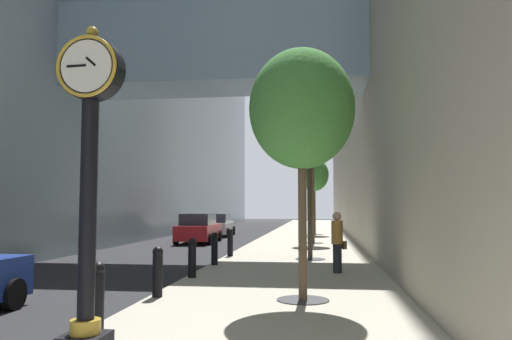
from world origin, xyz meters
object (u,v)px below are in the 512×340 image
bollard_sixth (230,242)px  street_tree_far (314,175)px  street_tree_mid_far (312,148)px  car_silver_near (217,225)px  street_clock (89,174)px  bollard_fourth (192,257)px  car_red_mid (199,229)px  bollard_second (97,295)px  bollard_third (158,271)px  street_tree_mid_near (309,130)px  bollard_fifth (215,248)px  street_tree_near (302,110)px  pedestrian_walking (337,240)px

bollard_sixth → street_tree_far: (3.15, 15.59, 3.56)m
street_tree_mid_far → car_silver_near: size_ratio=1.35×
street_clock → bollard_sixth: 13.73m
bollard_fourth → car_red_mid: 15.00m
car_red_mid → bollard_second: bearing=-80.8°
bollard_third → bollard_sixth: bearing=90.0°
bollard_third → street_tree_mid_near: bearing=69.0°
bollard_fifth → street_tree_far: bearing=80.4°
street_tree_near → car_silver_near: bearing=105.7°
bollard_third → street_tree_near: size_ratio=0.20×
bollard_sixth → bollard_second: bearing=-90.0°
street_tree_near → street_tree_far: 24.63m
pedestrian_walking → street_tree_mid_far: bearing=94.2°
bollard_fourth → pedestrian_walking: 4.31m
bollard_second → bollard_fourth: bearing=90.0°
street_tree_near → car_red_mid: (-6.51, 17.63, -3.36)m
street_clock → street_tree_near: (2.60, 4.56, 1.65)m
bollard_fifth → car_red_mid: size_ratio=0.23×
street_clock → car_silver_near: bearing=98.3°
bollard_second → bollard_third: (0.00, 3.01, 0.00)m
street_tree_far → pedestrian_walking: size_ratio=2.97×
bollard_sixth → car_red_mid: 9.23m
bollard_fifth → car_silver_near: (-3.64, 18.15, 0.06)m
street_tree_mid_far → street_tree_mid_near: bearing=-90.0°
bollard_third → car_red_mid: car_red_mid is taller
street_tree_mid_far → car_red_mid: 7.97m
bollard_third → street_tree_mid_far: 17.32m
bollard_sixth → car_silver_near: 15.57m
bollard_second → street_tree_far: bearing=83.5°
car_red_mid → street_tree_near: bearing=-69.7°
street_tree_near → street_tree_far: size_ratio=1.01×
street_tree_mid_near → pedestrian_walking: bearing=-76.7°
bollard_third → car_red_mid: 17.95m
car_silver_near → street_tree_mid_far: bearing=-48.8°
street_clock → bollard_third: size_ratio=4.00×
bollard_fifth → car_silver_near: 18.51m
car_silver_near → car_red_mid: car_red_mid is taller
bollard_fifth → street_tree_near: 7.63m
bollard_second → street_tree_mid_far: (3.15, 19.43, 4.54)m
bollard_third → street_tree_near: bearing=-0.0°
bollard_sixth → street_clock: bearing=-87.7°
pedestrian_walking → car_silver_near: bearing=111.3°
street_tree_far → car_silver_near: street_tree_far is taller
street_tree_near → car_silver_near: (-6.79, 24.18, -3.40)m
bollard_third → bollard_fifth: bearing=90.0°
bollard_second → bollard_third: bearing=90.0°
street_tree_far → bollard_fifth: bearing=-99.6°
bollard_fourth → pedestrian_walking: pedestrian_walking is taller
pedestrian_walking → bollard_sixth: bearing=131.6°
bollard_fourth → bollard_third: bearing=-90.0°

